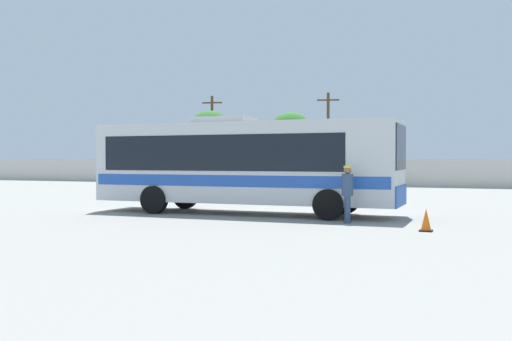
{
  "coord_description": "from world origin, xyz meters",
  "views": [
    {
      "loc": [
        7.82,
        -20.31,
        2.02
      ],
      "look_at": [
        -1.69,
        2.71,
        1.55
      ],
      "focal_mm": 41.26,
      "sensor_mm": 36.0,
      "label": 1
    }
  ],
  "objects_px": {
    "coach_bus_silver_blue": "(241,162)",
    "roadside_tree_midleft": "(291,129)",
    "parked_car_leftmost_grey": "(251,176)",
    "traffic_cone_on_apron": "(426,220)",
    "utility_pole_far": "(212,137)",
    "attendant_by_bus_door": "(347,190)",
    "roadside_tree_left": "(210,128)",
    "parked_car_second_black": "(322,177)",
    "utility_pole_near": "(328,136)"
  },
  "relations": [
    {
      "from": "attendant_by_bus_door",
      "to": "roadside_tree_left",
      "type": "bearing_deg",
      "value": 124.3
    },
    {
      "from": "roadside_tree_midleft",
      "to": "traffic_cone_on_apron",
      "type": "relative_size",
      "value": 9.45
    },
    {
      "from": "utility_pole_near",
      "to": "roadside_tree_left",
      "type": "bearing_deg",
      "value": -178.46
    },
    {
      "from": "utility_pole_near",
      "to": "traffic_cone_on_apron",
      "type": "height_order",
      "value": "utility_pole_near"
    },
    {
      "from": "parked_car_leftmost_grey",
      "to": "utility_pole_far",
      "type": "bearing_deg",
      "value": 136.22
    },
    {
      "from": "parked_car_second_black",
      "to": "utility_pole_far",
      "type": "relative_size",
      "value": 0.55
    },
    {
      "from": "utility_pole_near",
      "to": "traffic_cone_on_apron",
      "type": "distance_m",
      "value": 31.91
    },
    {
      "from": "coach_bus_silver_blue",
      "to": "parked_car_second_black",
      "type": "distance_m",
      "value": 21.11
    },
    {
      "from": "parked_car_second_black",
      "to": "roadside_tree_midleft",
      "type": "height_order",
      "value": "roadside_tree_midleft"
    },
    {
      "from": "roadside_tree_left",
      "to": "traffic_cone_on_apron",
      "type": "bearing_deg",
      "value": -53.52
    },
    {
      "from": "attendant_by_bus_door",
      "to": "roadside_tree_left",
      "type": "height_order",
      "value": "roadside_tree_left"
    },
    {
      "from": "roadside_tree_midleft",
      "to": "attendant_by_bus_door",
      "type": "bearing_deg",
      "value": -67.65
    },
    {
      "from": "parked_car_second_black",
      "to": "roadside_tree_midleft",
      "type": "distance_m",
      "value": 8.84
    },
    {
      "from": "roadside_tree_left",
      "to": "roadside_tree_midleft",
      "type": "relative_size",
      "value": 1.05
    },
    {
      "from": "coach_bus_silver_blue",
      "to": "parked_car_leftmost_grey",
      "type": "bearing_deg",
      "value": 111.95
    },
    {
      "from": "roadside_tree_left",
      "to": "roadside_tree_midleft",
      "type": "distance_m",
      "value": 7.31
    },
    {
      "from": "coach_bus_silver_blue",
      "to": "attendant_by_bus_door",
      "type": "xyz_separation_m",
      "value": [
        4.45,
        -1.74,
        -0.89
      ]
    },
    {
      "from": "parked_car_leftmost_grey",
      "to": "roadside_tree_midleft",
      "type": "distance_m",
      "value": 7.77
    },
    {
      "from": "utility_pole_near",
      "to": "attendant_by_bus_door",
      "type": "bearing_deg",
      "value": -73.37
    },
    {
      "from": "coach_bus_silver_blue",
      "to": "roadside_tree_midleft",
      "type": "relative_size",
      "value": 1.9
    },
    {
      "from": "utility_pole_near",
      "to": "traffic_cone_on_apron",
      "type": "xyz_separation_m",
      "value": [
        11.05,
        -29.72,
        -3.61
      ]
    },
    {
      "from": "utility_pole_near",
      "to": "utility_pole_far",
      "type": "relative_size",
      "value": 0.98
    },
    {
      "from": "parked_car_leftmost_grey",
      "to": "traffic_cone_on_apron",
      "type": "relative_size",
      "value": 6.99
    },
    {
      "from": "parked_car_leftmost_grey",
      "to": "utility_pole_far",
      "type": "xyz_separation_m",
      "value": [
        -6.36,
        6.1,
        3.25
      ]
    },
    {
      "from": "parked_car_second_black",
      "to": "roadside_tree_left",
      "type": "height_order",
      "value": "roadside_tree_left"
    },
    {
      "from": "parked_car_second_black",
      "to": "attendant_by_bus_door",
      "type": "bearing_deg",
      "value": -72.03
    },
    {
      "from": "attendant_by_bus_door",
      "to": "roadside_tree_midleft",
      "type": "height_order",
      "value": "roadside_tree_midleft"
    },
    {
      "from": "utility_pole_far",
      "to": "traffic_cone_on_apron",
      "type": "bearing_deg",
      "value": -53.93
    },
    {
      "from": "coach_bus_silver_blue",
      "to": "utility_pole_near",
      "type": "bearing_deg",
      "value": 98.62
    },
    {
      "from": "roadside_tree_left",
      "to": "coach_bus_silver_blue",
      "type": "bearing_deg",
      "value": -60.8
    },
    {
      "from": "parked_car_leftmost_grey",
      "to": "roadside_tree_midleft",
      "type": "xyz_separation_m",
      "value": [
        0.81,
        6.7,
        3.86
      ]
    },
    {
      "from": "utility_pole_near",
      "to": "utility_pole_far",
      "type": "bearing_deg",
      "value": 179.71
    },
    {
      "from": "attendant_by_bus_door",
      "to": "utility_pole_near",
      "type": "height_order",
      "value": "utility_pole_near"
    },
    {
      "from": "coach_bus_silver_blue",
      "to": "roadside_tree_midleft",
      "type": "xyz_separation_m",
      "value": [
        -7.52,
        27.37,
        2.69
      ]
    },
    {
      "from": "roadside_tree_midleft",
      "to": "traffic_cone_on_apron",
      "type": "height_order",
      "value": "roadside_tree_midleft"
    },
    {
      "from": "attendant_by_bus_door",
      "to": "utility_pole_near",
      "type": "distance_m",
      "value": 29.83
    },
    {
      "from": "attendant_by_bus_door",
      "to": "roadside_tree_midleft",
      "type": "distance_m",
      "value": 31.68
    },
    {
      "from": "coach_bus_silver_blue",
      "to": "roadside_tree_left",
      "type": "height_order",
      "value": "roadside_tree_left"
    },
    {
      "from": "parked_car_leftmost_grey",
      "to": "roadside_tree_midleft",
      "type": "bearing_deg",
      "value": 83.13
    },
    {
      "from": "parked_car_leftmost_grey",
      "to": "parked_car_second_black",
      "type": "distance_m",
      "value": 5.44
    },
    {
      "from": "parked_car_second_black",
      "to": "traffic_cone_on_apron",
      "type": "distance_m",
      "value": 25.87
    },
    {
      "from": "roadside_tree_left",
      "to": "parked_car_leftmost_grey",
      "type": "bearing_deg",
      "value": -41.79
    },
    {
      "from": "parked_car_leftmost_grey",
      "to": "utility_pole_near",
      "type": "bearing_deg",
      "value": 54.7
    },
    {
      "from": "attendant_by_bus_door",
      "to": "parked_car_leftmost_grey",
      "type": "distance_m",
      "value": 25.8
    },
    {
      "from": "coach_bus_silver_blue",
      "to": "utility_pole_near",
      "type": "height_order",
      "value": "utility_pole_near"
    },
    {
      "from": "traffic_cone_on_apron",
      "to": "attendant_by_bus_door",
      "type": "bearing_deg",
      "value": 153.53
    },
    {
      "from": "utility_pole_far",
      "to": "roadside_tree_midleft",
      "type": "bearing_deg",
      "value": 4.83
    },
    {
      "from": "utility_pole_near",
      "to": "utility_pole_far",
      "type": "distance_m",
      "value": 10.64
    },
    {
      "from": "utility_pole_far",
      "to": "roadside_tree_left",
      "type": "relative_size",
      "value": 1.2
    },
    {
      "from": "parked_car_second_black",
      "to": "utility_pole_near",
      "type": "relative_size",
      "value": 0.57
    }
  ]
}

